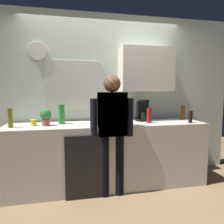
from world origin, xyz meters
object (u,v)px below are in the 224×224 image
bottle_clear_soda (62,114)px  dish_soap (116,116)px  bottle_dark_sauce (190,117)px  bottle_red_vinegar (149,116)px  cup_yellow_cup (34,123)px  bottle_amber_beer (183,113)px  person_at_sink (112,125)px  potted_plant (46,116)px  person_guest (112,125)px  coffee_maker (143,111)px  bottle_olive_oil (10,118)px

bottle_clear_soda → dish_soap: bottle_clear_soda is taller
bottle_dark_sauce → dish_soap: (-1.04, 0.40, -0.01)m
bottle_red_vinegar → cup_yellow_cup: 1.62m
bottle_red_vinegar → bottle_dark_sauce: bearing=-10.4°
bottle_amber_beer → person_at_sink: (-1.28, -0.45, -0.09)m
bottle_red_vinegar → person_at_sink: 0.64m
cup_yellow_cup → potted_plant: (0.16, -0.03, 0.09)m
bottle_clear_soda → bottle_red_vinegar: size_ratio=1.27×
bottle_amber_beer → dish_soap: size_ratio=1.28×
bottle_clear_soda → bottle_red_vinegar: 1.26m
cup_yellow_cup → person_at_sink: person_at_sink is taller
bottle_amber_beer → cup_yellow_cup: size_ratio=2.71×
bottle_red_vinegar → potted_plant: (-1.45, 0.06, 0.02)m
person_guest → coffee_maker: bearing=-105.5°
bottle_red_vinegar → bottle_dark_sauce: (0.60, -0.11, -0.02)m
bottle_red_vinegar → dish_soap: size_ratio=1.22×
potted_plant → coffee_maker: bearing=7.3°
coffee_maker → cup_yellow_cup: coffee_maker is taller
coffee_maker → bottle_clear_soda: bearing=-176.8°
bottle_olive_oil → cup_yellow_cup: (0.27, 0.09, -0.08)m
bottle_clear_soda → person_at_sink: person_at_sink is taller
dish_soap → person_guest: size_ratio=0.11×
coffee_maker → cup_yellow_cup: (-1.62, -0.16, -0.10)m
bottle_clear_soda → bottle_amber_beer: size_ratio=1.22×
bottle_red_vinegar → potted_plant: potted_plant is taller
potted_plant → bottle_amber_beer: bearing=4.6°
potted_plant → person_at_sink: (0.86, -0.28, -0.11)m
coffee_maker → bottle_clear_soda: 1.25m
bottle_red_vinegar → dish_soap: bottle_red_vinegar is taller
bottle_amber_beer → person_at_sink: bearing=-160.6°
bottle_amber_beer → potted_plant: size_ratio=1.00×
bottle_red_vinegar → person_guest: size_ratio=0.14×
bottle_olive_oil → potted_plant: 0.43m
bottle_dark_sauce → person_guest: size_ratio=0.11×
coffee_maker → bottle_dark_sauce: 0.70m
bottle_amber_beer → dish_soap: 1.12m
person_guest → dish_soap: bearing=-70.8°
bottle_dark_sauce → bottle_amber_beer: bearing=77.5°
bottle_clear_soda → cup_yellow_cup: 0.39m
bottle_amber_beer → person_guest: (-1.28, -0.45, -0.09)m
person_at_sink → person_guest: size_ratio=1.00×
bottle_olive_oil → bottle_red_vinegar: 1.88m
coffee_maker → bottle_amber_beer: size_ratio=1.43×
dish_soap → bottle_olive_oil: bearing=-168.5°
coffee_maker → bottle_olive_oil: coffee_maker is taller
bottle_olive_oil → cup_yellow_cup: size_ratio=2.94×
bottle_clear_soda → person_guest: 0.77m
bottle_dark_sauce → person_guest: (-1.20, -0.11, -0.07)m
coffee_maker → cup_yellow_cup: bearing=-174.4°
bottle_olive_oil → dish_soap: bottle_olive_oil is taller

